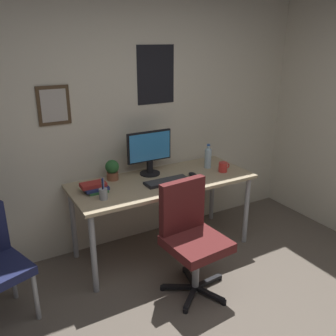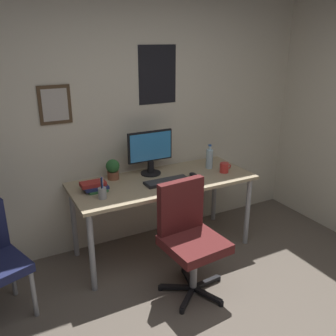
# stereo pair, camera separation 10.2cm
# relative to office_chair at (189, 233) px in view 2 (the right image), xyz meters

# --- Properties ---
(wall_back) EXTENTS (4.40, 0.10, 2.60)m
(wall_back) POSITION_rel_office_chair_xyz_m (-0.18, 1.07, 0.77)
(wall_back) COLOR beige
(wall_back) RESTS_ON ground_plane
(desk) EXTENTS (1.75, 0.71, 0.76)m
(desk) POSITION_rel_office_chair_xyz_m (0.08, 0.63, 0.16)
(desk) COLOR tan
(desk) RESTS_ON ground_plane
(office_chair) EXTENTS (0.56, 0.57, 0.95)m
(office_chair) POSITION_rel_office_chair_xyz_m (0.00, 0.00, 0.00)
(office_chair) COLOR #591E1E
(office_chair) RESTS_ON ground_plane
(monitor) EXTENTS (0.46, 0.20, 0.43)m
(monitor) POSITION_rel_office_chair_xyz_m (0.05, 0.83, 0.47)
(monitor) COLOR black
(monitor) RESTS_ON desk
(keyboard) EXTENTS (0.43, 0.15, 0.03)m
(keyboard) POSITION_rel_office_chair_xyz_m (0.08, 0.55, 0.24)
(keyboard) COLOR black
(keyboard) RESTS_ON desk
(computer_mouse) EXTENTS (0.06, 0.11, 0.04)m
(computer_mouse) POSITION_rel_office_chair_xyz_m (0.38, 0.57, 0.25)
(computer_mouse) COLOR black
(computer_mouse) RESTS_ON desk
(water_bottle) EXTENTS (0.07, 0.07, 0.25)m
(water_bottle) POSITION_rel_office_chair_xyz_m (0.66, 0.70, 0.34)
(water_bottle) COLOR silver
(water_bottle) RESTS_ON desk
(coffee_mug_near) EXTENTS (0.13, 0.09, 0.10)m
(coffee_mug_near) POSITION_rel_office_chair_xyz_m (0.72, 0.53, 0.28)
(coffee_mug_near) COLOR red
(coffee_mug_near) RESTS_ON desk
(potted_plant) EXTENTS (0.13, 0.13, 0.20)m
(potted_plant) POSITION_rel_office_chair_xyz_m (-0.33, 0.87, 0.34)
(potted_plant) COLOR brown
(potted_plant) RESTS_ON desk
(pen_cup) EXTENTS (0.07, 0.07, 0.20)m
(pen_cup) POSITION_rel_office_chair_xyz_m (-0.56, 0.49, 0.29)
(pen_cup) COLOR #9EA0A5
(pen_cup) RESTS_ON desk
(book_stack_left) EXTENTS (0.23, 0.17, 0.08)m
(book_stack_left) POSITION_rel_office_chair_xyz_m (-0.57, 0.68, 0.27)
(book_stack_left) COLOR #33723F
(book_stack_left) RESTS_ON desk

